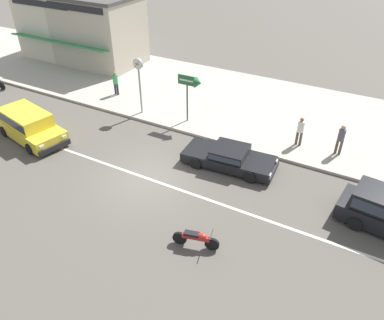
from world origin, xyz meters
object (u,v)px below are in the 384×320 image
(pedestrian_by_shop, at_px, (341,137))
(sedan_black_3, at_px, (229,157))
(motorcycle_1, at_px, (196,238))
(shopfront_mid_block, at_px, (99,30))
(street_clock, at_px, (139,73))
(pedestrian_near_clock, at_px, (116,81))
(arrow_signboard, at_px, (195,85))
(pedestrian_mid_kerb, at_px, (300,129))
(shopfront_corner_warung, at_px, (67,24))
(minivan_yellow_0, at_px, (28,124))

(pedestrian_by_shop, bearing_deg, sedan_black_3, -142.33)
(pedestrian_by_shop, bearing_deg, motorcycle_1, -110.86)
(shopfront_mid_block, bearing_deg, street_clock, -36.46)
(sedan_black_3, relative_size, street_clock, 1.37)
(pedestrian_near_clock, xyz_separation_m, pedestrian_by_shop, (14.62, -0.39, 0.04))
(motorcycle_1, xyz_separation_m, arrow_signboard, (-4.63, 8.41, 2.12))
(arrow_signboard, bearing_deg, street_clock, -173.73)
(pedestrian_mid_kerb, bearing_deg, street_clock, -174.74)
(arrow_signboard, bearing_deg, shopfront_corner_warung, 159.24)
(arrow_signboard, distance_m, pedestrian_near_clock, 6.79)
(shopfront_mid_block, bearing_deg, motorcycle_1, -40.81)
(sedan_black_3, height_order, pedestrian_by_shop, pedestrian_by_shop)
(motorcycle_1, bearing_deg, shopfront_corner_warung, 144.39)
(minivan_yellow_0, relative_size, pedestrian_near_clock, 3.04)
(pedestrian_by_shop, bearing_deg, arrow_signboard, -175.74)
(street_clock, xyz_separation_m, pedestrian_mid_kerb, (9.55, 0.88, -1.58))
(motorcycle_1, bearing_deg, pedestrian_by_shop, 69.14)
(street_clock, xyz_separation_m, pedestrian_by_shop, (11.57, 0.99, -1.56))
(minivan_yellow_0, xyz_separation_m, shopfront_corner_warung, (-7.78, 11.41, 1.87))
(shopfront_corner_warung, bearing_deg, minivan_yellow_0, -55.71)
(pedestrian_near_clock, height_order, pedestrian_by_shop, pedestrian_by_shop)
(street_clock, distance_m, pedestrian_near_clock, 3.70)
(street_clock, bearing_deg, pedestrian_mid_kerb, 5.26)
(street_clock, height_order, pedestrian_near_clock, street_clock)
(pedestrian_mid_kerb, height_order, shopfront_corner_warung, shopfront_corner_warung)
(street_clock, height_order, arrow_signboard, street_clock)
(shopfront_mid_block, bearing_deg, pedestrian_by_shop, -14.12)
(pedestrian_by_shop, distance_m, shopfront_mid_block, 20.25)
(minivan_yellow_0, bearing_deg, pedestrian_by_shop, 22.20)
(arrow_signboard, xyz_separation_m, shopfront_mid_block, (-11.51, 5.52, 0.22))
(shopfront_corner_warung, bearing_deg, pedestrian_by_shop, -12.48)
(minivan_yellow_0, distance_m, sedan_black_3, 11.20)
(minivan_yellow_0, height_order, motorcycle_1, minivan_yellow_0)
(pedestrian_near_clock, bearing_deg, street_clock, -24.30)
(pedestrian_mid_kerb, bearing_deg, minivan_yellow_0, -155.21)
(street_clock, distance_m, pedestrian_by_shop, 11.72)
(sedan_black_3, bearing_deg, motorcycle_1, -78.61)
(shopfront_corner_warung, bearing_deg, sedan_black_3, -24.87)
(pedestrian_near_clock, bearing_deg, sedan_black_3, -21.14)
(street_clock, height_order, shopfront_mid_block, shopfront_mid_block)
(minivan_yellow_0, relative_size, pedestrian_by_shop, 2.93)
(pedestrian_by_shop, distance_m, shopfront_corner_warung, 23.79)
(pedestrian_near_clock, bearing_deg, shopfront_corner_warung, 151.01)
(motorcycle_1, height_order, pedestrian_near_clock, pedestrian_near_clock)
(sedan_black_3, xyz_separation_m, arrow_signboard, (-3.52, 2.91, 2.00))
(arrow_signboard, xyz_separation_m, pedestrian_mid_kerb, (6.03, 0.49, -1.44))
(motorcycle_1, relative_size, pedestrian_by_shop, 1.07)
(minivan_yellow_0, height_order, pedestrian_near_clock, pedestrian_near_clock)
(street_clock, xyz_separation_m, arrow_signboard, (3.51, 0.39, -0.14))
(street_clock, bearing_deg, sedan_black_3, -19.72)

